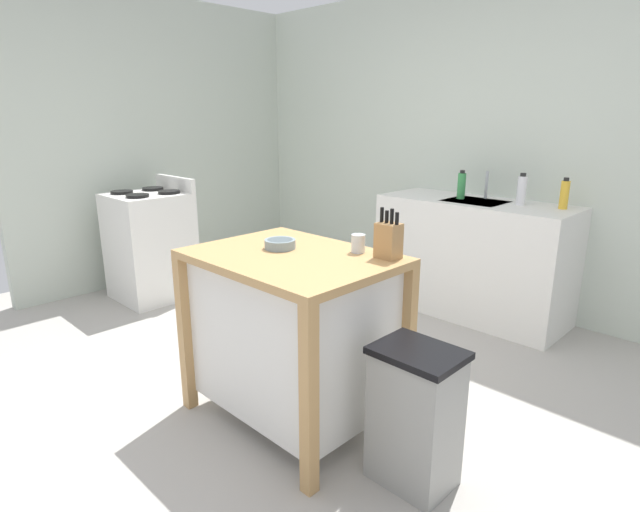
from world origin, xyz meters
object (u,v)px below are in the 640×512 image
object	(u,v)px
trash_bin	(415,416)
knife_block	(388,240)
bowl_ceramic_wide	(280,244)
bottle_dish_soap	(564,194)
stove	(151,245)
sink_faucet	(486,185)
bottle_spray_cleaner	(461,185)
bottle_hand_soap	(522,190)
kitchen_island	(293,328)
drinking_cup	(358,243)

from	to	relation	value
trash_bin	knife_block	bearing A→B (deg)	145.17
bowl_ceramic_wide	bottle_dish_soap	xyz separation A→B (m)	(0.65, 2.07, 0.10)
stove	sink_faucet	bearing A→B (deg)	39.02
knife_block	bottle_spray_cleaner	size ratio (longest dim) A/B	1.07
bowl_ceramic_wide	bottle_dish_soap	distance (m)	2.18
bottle_hand_soap	stove	distance (m)	3.05
stove	bottle_dish_soap	bearing A→B (deg)	31.79
kitchen_island	bowl_ceramic_wide	distance (m)	0.44
bottle_hand_soap	sink_faucet	bearing A→B (deg)	164.88
bottle_hand_soap	knife_block	bearing A→B (deg)	-85.60
sink_faucet	stove	world-z (taller)	sink_faucet
trash_bin	sink_faucet	size ratio (longest dim) A/B	2.86
bottle_hand_soap	bottle_dish_soap	size ratio (longest dim) A/B	1.06
knife_block	bottle_spray_cleaner	distance (m)	1.83
drinking_cup	bottle_hand_soap	bearing A→B (deg)	88.99
knife_block	bowl_ceramic_wide	world-z (taller)	knife_block
trash_bin	bottle_dish_soap	bearing A→B (deg)	95.81
trash_bin	bottle_hand_soap	size ratio (longest dim) A/B	2.70
drinking_cup	bottle_dish_soap	size ratio (longest dim) A/B	0.41
sink_faucet	bottle_dish_soap	world-z (taller)	same
bottle_hand_soap	stove	xyz separation A→B (m)	(-2.49, -1.67, -0.56)
trash_bin	sink_faucet	distance (m)	2.38
knife_block	stove	world-z (taller)	knife_block
bowl_ceramic_wide	stove	xyz separation A→B (m)	(-2.12, 0.35, -0.46)
bottle_hand_soap	bottle_spray_cleaner	size ratio (longest dim) A/B	1.04
sink_faucet	bottle_dish_soap	distance (m)	0.61
drinking_cup	bottle_hand_soap	distance (m)	1.81
sink_faucet	stove	size ratio (longest dim) A/B	0.21
kitchen_island	knife_block	distance (m)	0.68
sink_faucet	bottle_dish_soap	bearing A→B (deg)	-3.62
drinking_cup	bottle_dish_soap	xyz separation A→B (m)	(0.32, 1.85, 0.08)
drinking_cup	sink_faucet	world-z (taller)	sink_faucet
drinking_cup	bowl_ceramic_wide	bearing A→B (deg)	-146.55
knife_block	bottle_spray_cleaner	world-z (taller)	bottle_spray_cleaner
drinking_cup	bottle_hand_soap	xyz separation A→B (m)	(0.03, 1.80, 0.08)
trash_bin	bottle_hand_soap	bearing A→B (deg)	103.74
bottle_dish_soap	kitchen_island	bearing A→B (deg)	-104.14
kitchen_island	bottle_hand_soap	xyz separation A→B (m)	(0.24, 2.06, 0.52)
knife_block	sink_faucet	distance (m)	1.92
knife_block	stove	size ratio (longest dim) A/B	0.23
drinking_cup	stove	distance (m)	2.50
bowl_ceramic_wide	stove	distance (m)	2.20
bowl_ceramic_wide	trash_bin	xyz separation A→B (m)	(0.86, -0.01, -0.61)
knife_block	stove	distance (m)	2.68
trash_bin	kitchen_island	bearing A→B (deg)	-178.19
kitchen_island	bottle_dish_soap	bearing A→B (deg)	75.86
knife_block	bottle_dish_soap	size ratio (longest dim) A/B	1.09
bottle_hand_soap	trash_bin	bearing A→B (deg)	-76.26
sink_faucet	bottle_hand_soap	size ratio (longest dim) A/B	0.94
kitchen_island	bottle_spray_cleaner	distance (m)	2.08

